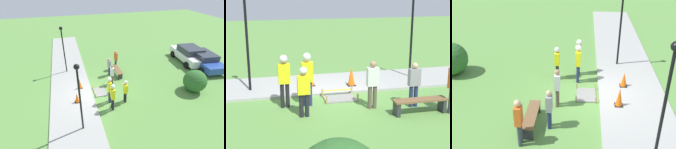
# 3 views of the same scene
# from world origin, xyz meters

# --- Properties ---
(ground_plane) EXTENTS (60.00, 60.00, 0.00)m
(ground_plane) POSITION_xyz_m (0.00, 0.00, 0.00)
(ground_plane) COLOR #5B8E42
(sidewalk) EXTENTS (28.00, 2.95, 0.10)m
(sidewalk) POSITION_xyz_m (0.00, -1.47, 0.05)
(sidewalk) COLOR #9E9E99
(sidewalk) RESTS_ON ground_plane
(wet_concrete_patch) EXTENTS (1.21, 0.90, 0.31)m
(wet_concrete_patch) POSITION_xyz_m (-0.11, 0.56, 0.04)
(wet_concrete_patch) COLOR gray
(wet_concrete_patch) RESTS_ON ground_plane
(traffic_cone_near_patch) EXTENTS (0.34, 0.34, 0.80)m
(traffic_cone_near_patch) POSITION_xyz_m (-0.93, -0.79, 0.50)
(traffic_cone_near_patch) COLOR black
(traffic_cone_near_patch) RESTS_ON sidewalk
(traffic_cone_far_patch) EXTENTS (0.34, 0.34, 0.69)m
(traffic_cone_far_patch) POSITION_xyz_m (0.72, -1.17, 0.44)
(traffic_cone_far_patch) COLOR black
(traffic_cone_far_patch) RESTS_ON sidewalk
(park_bench) EXTENTS (1.84, 0.44, 0.51)m
(park_bench) POSITION_xyz_m (-2.36, 2.60, 0.36)
(park_bench) COLOR #2D2D33
(park_bench) RESTS_ON ground_plane
(worker_supervisor) EXTENTS (0.40, 0.28, 1.91)m
(worker_supervisor) POSITION_xyz_m (1.16, 0.98, 1.16)
(worker_supervisor) COLOR navy
(worker_supervisor) RESTS_ON ground_plane
(worker_assistant) EXTENTS (0.40, 0.24, 1.67)m
(worker_assistant) POSITION_xyz_m (1.43, 1.99, 0.98)
(worker_assistant) COLOR black
(worker_assistant) RESTS_ON ground_plane
(worker_trainee) EXTENTS (0.40, 0.27, 1.88)m
(worker_trainee) POSITION_xyz_m (1.95, 0.96, 1.14)
(worker_trainee) COLOR black
(worker_trainee) RESTS_ON ground_plane
(bystander_in_gray_shirt) EXTENTS (0.40, 0.22, 1.69)m
(bystander_in_gray_shirt) POSITION_xyz_m (-0.98, 1.76, 0.95)
(bystander_in_gray_shirt) COLOR brown
(bystander_in_gray_shirt) RESTS_ON ground_plane
(bystander_in_white_shirt) EXTENTS (0.40, 0.22, 1.59)m
(bystander_in_white_shirt) POSITION_xyz_m (-2.44, 1.92, 0.89)
(bystander_in_white_shirt) COLOR navy
(bystander_in_white_shirt) RESTS_ON ground_plane
(lamppost_near) EXTENTS (0.28, 0.28, 3.99)m
(lamppost_near) POSITION_xyz_m (3.16, -1.10, 2.71)
(lamppost_near) COLOR black
(lamppost_near) RESTS_ON sidewalk
(lamppost_far) EXTENTS (0.28, 0.28, 3.99)m
(lamppost_far) POSITION_xyz_m (-3.94, -1.62, 2.70)
(lamppost_far) COLOR black
(lamppost_far) RESTS_ON sidewalk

